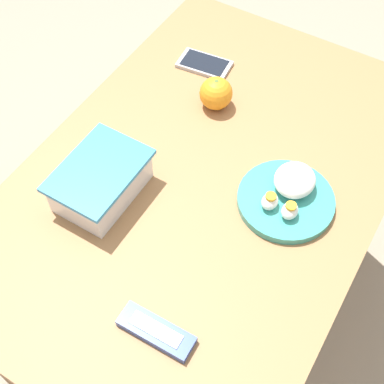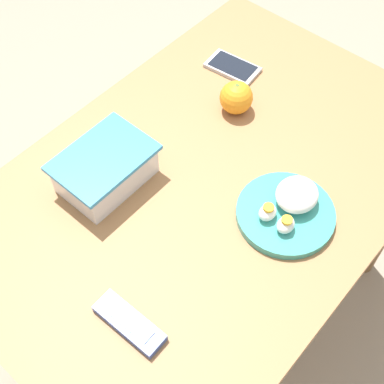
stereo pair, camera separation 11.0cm
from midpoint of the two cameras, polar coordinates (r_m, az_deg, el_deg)
name	(u,v)px [view 1 (the left image)]	position (r m, az deg, el deg)	size (l,w,h in m)	color
ground_plane	(202,309)	(1.81, -0.75, -12.54)	(10.00, 10.00, 0.00)	gray
table	(205,207)	(1.27, -1.05, -1.76)	(1.11, 0.73, 0.74)	#996B42
food_container	(101,182)	(1.13, -12.42, 0.81)	(0.20, 0.15, 0.08)	white
orange_fruit	(216,93)	(1.27, 0.07, 10.33)	(0.08, 0.08, 0.08)	orange
rice_plate	(288,194)	(1.12, 7.47, -0.44)	(0.20, 0.20, 0.07)	teal
candy_bar	(156,331)	(0.99, -7.13, -14.78)	(0.05, 0.14, 0.02)	#334C9E
cell_phone	(204,64)	(1.40, -0.97, 13.35)	(0.09, 0.14, 0.01)	#ADADB2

